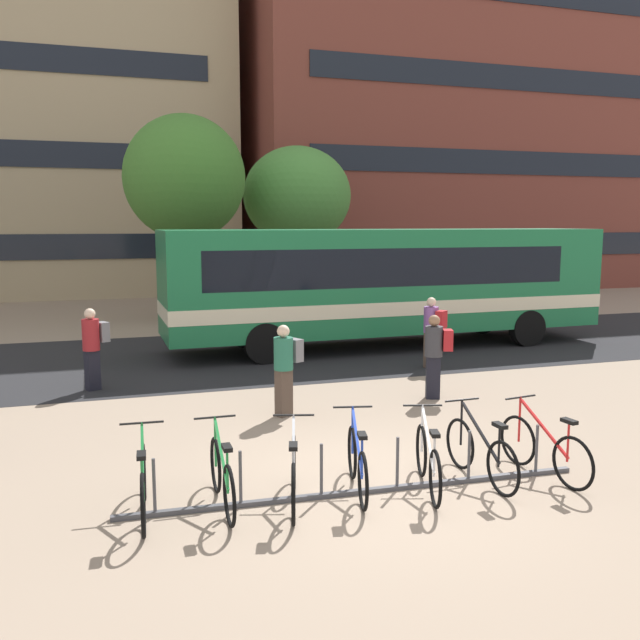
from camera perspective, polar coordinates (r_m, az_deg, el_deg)
The scene contains 19 objects.
ground at distance 9.12m, azimuth 4.65°, elevation -13.63°, with size 200.00×200.00×0.00m, color gray.
bus_lane_asphalt at distance 17.58m, azimuth -6.69°, elevation -2.93°, with size 80.00×7.20×0.01m, color #232326.
city_bus at distance 18.54m, azimuth 5.84°, elevation 3.19°, with size 12.07×2.78×3.20m.
bike_rack at distance 8.78m, azimuth 3.37°, elevation -13.85°, with size 6.01×0.35×0.70m.
parked_bicycle_green_0 at distance 8.30m, azimuth -14.63°, elevation -13.27°, with size 0.52×1.72×0.99m.
parked_bicycle_green_1 at distance 8.36m, azimuth -8.23°, elevation -12.93°, with size 0.52×1.72×0.99m.
parked_bicycle_silver_2 at distance 8.35m, azimuth -2.23°, elevation -12.88°, with size 0.64×1.67×0.99m.
parked_bicycle_blue_3 at distance 8.72m, azimuth 3.16°, elevation -11.95°, with size 0.59×1.69×0.99m.
parked_bicycle_white_4 at distance 8.88m, azimuth 9.07°, elevation -11.66°, with size 0.66×1.66×0.99m.
parked_bicycle_black_5 at distance 9.31m, azimuth 13.34°, elevation -10.84°, with size 0.52×1.72×0.99m.
parked_bicycle_red_6 at distance 9.70m, azimuth 18.33°, elevation -10.26°, with size 0.52×1.71×0.99m.
commuter_red_pack_1 at distance 13.23m, azimuth 9.69°, elevation -2.56°, with size 0.59×0.47×1.63m.
commuter_grey_pack_2 at distance 11.90m, azimuth -2.95°, elevation -3.68°, with size 0.60×0.50×1.63m.
commuter_red_pack_3 at distance 15.99m, azimuth 9.41°, elevation -0.63°, with size 0.56×0.60×1.66m.
commuter_grey_pack_5 at distance 14.46m, azimuth -18.55°, elevation -1.86°, with size 0.60×0.52×1.68m.
street_tree_0 at distance 26.57m, azimuth -1.94°, elevation 10.37°, with size 4.14×4.14×6.28m.
street_tree_1 at distance 23.97m, azimuth -11.31°, elevation 11.62°, with size 4.12×4.12×7.00m.
building_right_wing at distance 41.32m, azimuth 12.36°, elevation 16.79°, with size 26.23×13.82×19.34m.
building_centre_block at distance 52.09m, azimuth -15.88°, elevation 12.10°, with size 15.57×10.52×14.37m.
Camera 1 is at (-3.24, -7.82, 3.39)m, focal length 38.07 mm.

